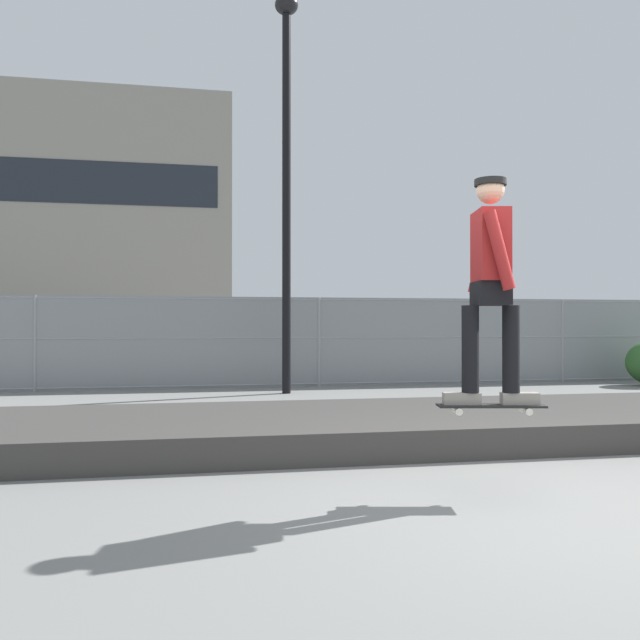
# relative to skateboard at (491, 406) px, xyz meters

# --- Properties ---
(ground_plane) EXTENTS (120.00, 120.00, 0.00)m
(ground_plane) POSITION_rel_skateboard_xyz_m (0.29, -0.34, -0.67)
(ground_plane) COLOR slate
(gravel_berm) EXTENTS (14.47, 2.60, 0.31)m
(gravel_berm) POSITION_rel_skateboard_xyz_m (0.29, 2.44, -0.52)
(gravel_berm) COLOR #3D3A38
(gravel_berm) RESTS_ON ground_plane
(skateboard) EXTENTS (0.82, 0.35, 0.07)m
(skateboard) POSITION_rel_skateboard_xyz_m (0.00, 0.00, 0.00)
(skateboard) COLOR black
(skater) EXTENTS (0.73, 0.61, 1.73)m
(skater) POSITION_rel_skateboard_xyz_m (-0.00, 0.00, 0.99)
(skater) COLOR gray
(skater) RESTS_ON skateboard
(chain_fence) EXTENTS (22.21, 0.06, 1.85)m
(chain_fence) POSITION_rel_skateboard_xyz_m (0.29, 8.56, 0.26)
(chain_fence) COLOR gray
(chain_fence) RESTS_ON ground_plane
(street_lamp) EXTENTS (0.44, 0.44, 7.47)m
(street_lamp) POSITION_rel_skateboard_xyz_m (-0.55, 7.40, 3.92)
(street_lamp) COLOR black
(street_lamp) RESTS_ON ground_plane
(parked_car_near) EXTENTS (4.46, 2.08, 1.66)m
(parked_car_near) POSITION_rel_skateboard_xyz_m (-5.32, 11.17, 0.16)
(parked_car_near) COLOR black
(parked_car_near) RESTS_ON ground_plane
(library_building) EXTENTS (21.45, 11.26, 15.31)m
(library_building) POSITION_rel_skateboard_xyz_m (-10.90, 39.95, 6.98)
(library_building) COLOR gray
(library_building) RESTS_ON ground_plane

